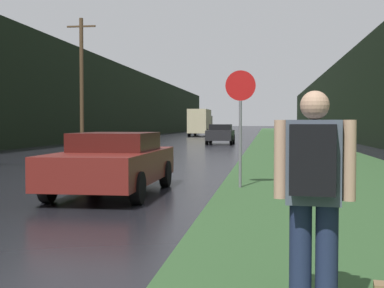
% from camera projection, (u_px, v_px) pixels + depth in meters
% --- Properties ---
extents(grass_verge, '(6.00, 240.00, 0.02)m').
position_uv_depth(grass_verge, '(291.00, 144.00, 40.89)').
color(grass_verge, '#33562D').
rests_on(grass_verge, ground_plane).
extents(lane_stripe_c, '(0.12, 3.00, 0.01)m').
position_uv_depth(lane_stripe_c, '(73.00, 176.00, 15.69)').
color(lane_stripe_c, silver).
rests_on(lane_stripe_c, ground_plane).
extents(lane_stripe_d, '(0.12, 3.00, 0.01)m').
position_uv_depth(lane_stripe_d, '(132.00, 160.00, 22.62)').
color(lane_stripe_d, silver).
rests_on(lane_stripe_d, ground_plane).
extents(treeline_far_side, '(2.00, 140.00, 7.78)m').
position_uv_depth(treeline_far_side, '(103.00, 100.00, 53.10)').
color(treeline_far_side, black).
rests_on(treeline_far_side, ground_plane).
extents(treeline_near_side, '(2.00, 140.00, 7.62)m').
position_uv_depth(treeline_near_side, '(351.00, 99.00, 49.82)').
color(treeline_near_side, black).
rests_on(treeline_near_side, ground_plane).
extents(utility_pole_far, '(1.80, 0.24, 7.99)m').
position_uv_depth(utility_pole_far, '(82.00, 82.00, 32.75)').
color(utility_pole_far, '#4C3823').
rests_on(utility_pole_far, ground_plane).
extents(stop_sign, '(0.73, 0.07, 2.84)m').
position_uv_depth(stop_sign, '(240.00, 115.00, 12.84)').
color(stop_sign, slate).
rests_on(stop_sign, ground_plane).
extents(hitchhiker_with_backpack, '(0.63, 0.47, 1.83)m').
position_uv_depth(hitchhiker_with_backpack, '(314.00, 190.00, 4.19)').
color(hitchhiker_with_backpack, '#1E2847').
rests_on(hitchhiker_with_backpack, ground_plane).
extents(car_passing_near, '(2.03, 4.64, 1.36)m').
position_uv_depth(car_passing_near, '(113.00, 162.00, 11.89)').
color(car_passing_near, maroon).
rests_on(car_passing_near, ground_plane).
extents(car_passing_far, '(1.97, 4.23, 1.49)m').
position_uv_depth(car_passing_far, '(221.00, 134.00, 40.03)').
color(car_passing_far, black).
rests_on(car_passing_far, ground_plane).
extents(delivery_truck, '(2.37, 8.12, 3.22)m').
position_uv_depth(delivery_truck, '(200.00, 122.00, 64.77)').
color(delivery_truck, '#6E684F').
rests_on(delivery_truck, ground_plane).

